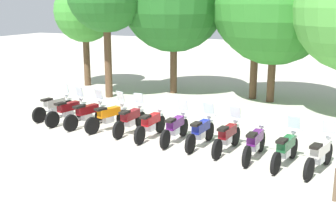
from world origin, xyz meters
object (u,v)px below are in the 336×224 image
Objects in this scene: motorcycle_4 at (130,119)px; motorcycle_6 at (175,127)px; motorcycle_0 at (55,106)px; motorcycle_11 at (320,154)px; motorcycle_10 at (286,148)px; tree_4 at (275,4)px; tree_0 at (85,12)px; motorcycle_3 at (109,116)px; tree_3 at (257,11)px; motorcycle_2 at (87,113)px; motorcycle_7 at (201,131)px; motorcycle_5 at (151,124)px; motorcycle_8 at (227,136)px; motorcycle_1 at (68,110)px; motorcycle_9 at (255,143)px.

motorcycle_6 is (1.90, -0.27, 0.00)m from motorcycle_4.
motorcycle_0 is at bearing 84.19° from motorcycle_4.
motorcycle_0 is 10.58m from motorcycle_11.
motorcycle_11 is (0.96, -0.09, 0.00)m from motorcycle_10.
motorcycle_10 is 0.30× the size of tree_4.
motorcycle_3 is at bearing -49.91° from tree_0.
motorcycle_3 is at bearing -114.27° from tree_3.
motorcycle_0 and motorcycle_2 have the same top height.
tree_0 is at bearing -176.74° from tree_3.
tree_3 is at bearing 37.26° from motorcycle_11.
motorcycle_3 is 0.98× the size of motorcycle_6.
motorcycle_4 is 1.00× the size of motorcycle_10.
tree_0 is (-3.11, 6.69, 3.56)m from motorcycle_0.
motorcycle_5 is at bearing 89.49° from motorcycle_7.
motorcycle_11 is at bearing -84.06° from motorcycle_2.
motorcycle_2 is 1.00× the size of motorcycle_11.
motorcycle_8 is (5.71, -0.51, 0.00)m from motorcycle_2.
motorcycle_7 is (2.86, -0.34, 0.00)m from motorcycle_4.
tree_0 is at bearing 33.42° from motorcycle_0.
motorcycle_0 is 1.01m from motorcycle_1.
motorcycle_0 reaches higher than motorcycle_5.
motorcycle_7 is at bearing 85.31° from motorcycle_8.
motorcycle_10 is (4.77, -0.70, 0.01)m from motorcycle_5.
motorcycle_2 is at bearing 85.07° from motorcycle_5.
motorcycle_1 is 1.01× the size of motorcycle_3.
motorcycle_0 is 0.38× the size of tree_0.
motorcycle_11 is at bearing -97.81° from motorcycle_4.
motorcycle_2 is at bearing -94.12° from motorcycle_0.
motorcycle_2 is 3.81m from motorcycle_6.
motorcycle_6 is at bearing -40.02° from tree_0.
motorcycle_11 is (1.91, -0.27, 0.01)m from motorcycle_9.
motorcycle_6 is 0.30× the size of tree_4.
motorcycle_1 reaches higher than motorcycle_5.
motorcycle_10 and motorcycle_11 have the same top height.
motorcycle_8 is at bearing 76.14° from motorcycle_9.
tree_0 is (-5.02, 7.12, 3.56)m from motorcycle_2.
motorcycle_9 is (3.81, -0.51, 0.00)m from motorcycle_5.
motorcycle_8 is (4.76, -0.52, 0.00)m from motorcycle_3.
tree_0 reaches higher than motorcycle_4.
motorcycle_10 is 1.01× the size of motorcycle_11.
motorcycle_2 is (1.91, -0.43, 0.00)m from motorcycle_0.
motorcycle_9 is 0.38× the size of tree_0.
motorcycle_1 is at bearing 88.91° from motorcycle_8.
motorcycle_7 is at bearing -37.40° from tree_0.
tree_3 is (3.44, 7.64, 3.71)m from motorcycle_3.
motorcycle_2 and motorcycle_4 have the same top height.
motorcycle_9 is at bearing -85.75° from motorcycle_1.
motorcycle_7 is at bearing 91.47° from motorcycle_11.
motorcycle_4 is 0.98m from motorcycle_5.
motorcycle_7 is (1.91, -0.10, 0.01)m from motorcycle_5.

